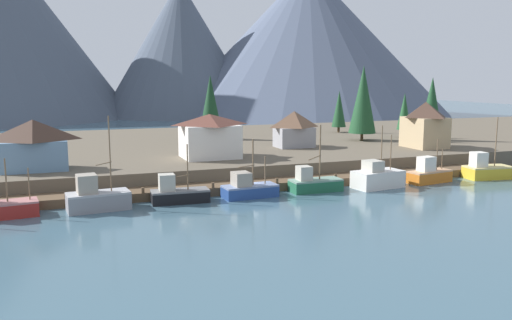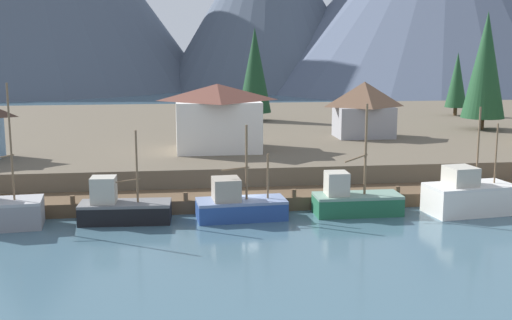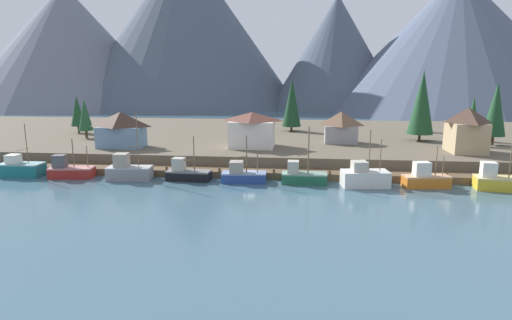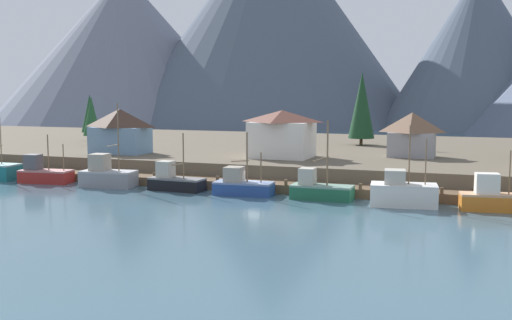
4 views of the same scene
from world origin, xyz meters
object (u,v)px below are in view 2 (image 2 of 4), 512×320
object	(u,v)px
fishing_boat_white	(469,196)
fishing_boat_green	(354,200)
conifer_centre	(485,65)
conifer_back_right	(255,70)
fishing_boat_black	(122,208)
fishing_boat_blue	(238,205)
conifer_near_right	(457,80)
house_white	(218,116)
house_grey	(364,109)

from	to	relation	value
fishing_boat_white	fishing_boat_green	bearing A→B (deg)	167.01
conifer_centre	conifer_back_right	bearing A→B (deg)	154.87
fishing_boat_black	conifer_back_right	xyz separation A→B (m)	(13.99, 37.04, 7.85)
fishing_boat_blue	fishing_boat_green	distance (m)	8.49
fishing_boat_white	conifer_back_right	bearing A→B (deg)	98.48
fishing_boat_white	conifer_near_right	bearing A→B (deg)	59.54
fishing_boat_black	conifer_near_right	distance (m)	57.76
house_white	conifer_centre	xyz separation A→B (m)	(30.96, 10.54, 4.18)
fishing_boat_blue	house_white	world-z (taller)	house_white
fishing_boat_black	conifer_near_right	bearing A→B (deg)	46.17
fishing_boat_white	house_white	size ratio (longest dim) A/B	0.98
conifer_centre	house_grey	bearing A→B (deg)	-164.31
fishing_boat_black	house_white	xyz separation A→B (m)	(7.75, 14.90, 4.59)
fishing_boat_green	conifer_back_right	size ratio (longest dim) A/B	0.69
fishing_boat_green	fishing_boat_blue	bearing A→B (deg)	-178.36
fishing_boat_black	fishing_boat_white	bearing A→B (deg)	1.20
fishing_boat_black	fishing_boat_blue	bearing A→B (deg)	1.43
fishing_boat_green	house_white	xyz separation A→B (m)	(-8.86, 14.84, 4.59)
fishing_boat_green	conifer_back_right	xyz separation A→B (m)	(-2.63, 36.99, 7.85)
fishing_boat_blue	fishing_boat_white	world-z (taller)	fishing_boat_white
fishing_boat_white	conifer_near_right	distance (m)	43.89
fishing_boat_black	fishing_boat_green	distance (m)	16.61
fishing_boat_blue	conifer_centre	size ratio (longest dim) A/B	0.51
fishing_boat_green	conifer_back_right	distance (m)	37.90
house_grey	conifer_centre	size ratio (longest dim) A/B	0.46
house_grey	conifer_near_right	xyz separation A→B (m)	(18.26, 18.23, 1.83)
conifer_near_right	fishing_boat_black	bearing A→B (deg)	-136.66
conifer_near_right	conifer_back_right	bearing A→B (deg)	-175.13
fishing_boat_black	fishing_boat_green	xyz separation A→B (m)	(16.61, 0.05, -0.00)
house_white	fishing_boat_green	bearing A→B (deg)	-59.17
fishing_boat_green	conifer_centre	world-z (taller)	conifer_centre
fishing_boat_white	house_white	distance (m)	23.66
conifer_back_right	conifer_centre	xyz separation A→B (m)	(24.73, -11.60, 0.92)
fishing_boat_green	house_white	world-z (taller)	house_white
fishing_boat_green	conifer_centre	xyz separation A→B (m)	(22.10, 25.39, 8.77)
fishing_boat_green	conifer_back_right	world-z (taller)	conifer_back_right
fishing_boat_white	conifer_centre	bearing A→B (deg)	54.55
house_grey	house_white	distance (m)	16.95
house_grey	conifer_centre	world-z (taller)	conifer_centre
conifer_back_right	conifer_centre	world-z (taller)	conifer_centre
fishing_boat_green	fishing_boat_white	bearing A→B (deg)	-5.26
house_white	conifer_centre	bearing A→B (deg)	18.81
conifer_back_right	fishing_boat_white	bearing A→B (deg)	-73.74
house_white	conifer_back_right	distance (m)	23.23
fishing_boat_blue	house_grey	distance (m)	26.70
fishing_boat_black	conifer_near_right	world-z (taller)	conifer_near_right
fishing_boat_green	house_grey	distance (m)	22.66
house_grey	conifer_back_right	size ratio (longest dim) A/B	0.53
conifer_centre	fishing_boat_black	bearing A→B (deg)	-146.69
house_white	conifer_back_right	size ratio (longest dim) A/B	0.68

